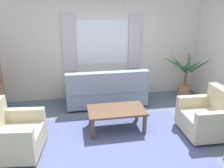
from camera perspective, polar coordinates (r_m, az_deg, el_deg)
name	(u,v)px	position (r m, az deg, el deg)	size (l,w,h in m)	color
ground_plane	(121,141)	(4.10, 2.23, -14.70)	(6.24, 6.24, 0.00)	slate
wall_back	(102,48)	(5.71, -2.54, 9.36)	(5.32, 0.12, 2.60)	silver
window_with_curtains	(103,43)	(5.60, -2.44, 10.72)	(1.98, 0.07, 1.40)	white
area_rug	(121,141)	(4.10, 2.23, -14.63)	(2.73, 2.00, 0.01)	#4C5684
couch	(106,91)	(5.32, -1.47, -1.85)	(1.90, 0.82, 0.92)	gray
armchair_left	(11,135)	(3.97, -24.70, -11.89)	(0.91, 0.93, 0.88)	#BCB293
armchair_right	(208,117)	(4.52, 23.75, -7.86)	(0.85, 0.87, 0.88)	#BCB293
coffee_table	(116,112)	(4.27, 1.18, -7.26)	(1.10, 0.64, 0.44)	brown
potted_plant	(185,78)	(6.02, 18.56, 1.41)	(1.13, 1.10, 1.22)	#9E6B4C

